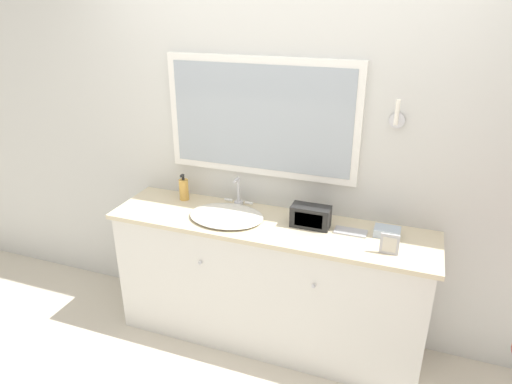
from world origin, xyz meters
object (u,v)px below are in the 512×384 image
sink_basin (227,215)px  appliance_box (311,216)px  soap_bottle (184,189)px  picture_frame (390,244)px

sink_basin → appliance_box: size_ratio=2.03×
soap_bottle → appliance_box: (0.92, -0.10, -0.01)m
sink_basin → soap_bottle: 0.43m
picture_frame → sink_basin: bearing=174.0°
soap_bottle → sink_basin: bearing=-22.5°
soap_bottle → picture_frame: 1.43m
appliance_box → picture_frame: size_ratio=1.96×
appliance_box → picture_frame: (0.48, -0.17, -0.01)m
soap_bottle → appliance_box: 0.93m
soap_bottle → appliance_box: size_ratio=0.79×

